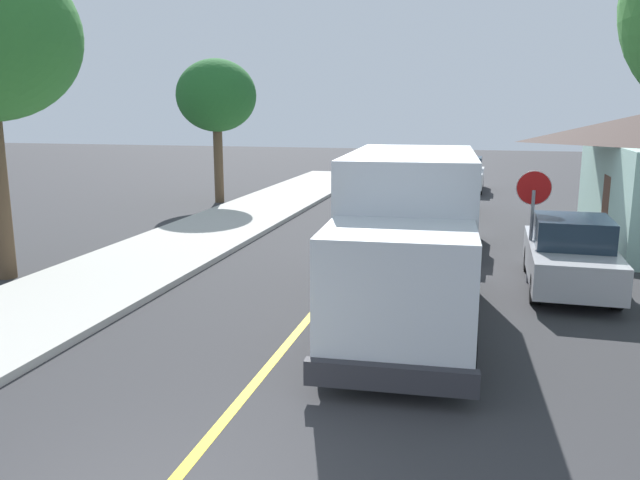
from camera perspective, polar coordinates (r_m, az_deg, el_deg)
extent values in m
cube|color=gold|center=(15.82, 2.31, -3.06)|extent=(0.16, 56.00, 0.01)
cube|color=silver|center=(12.95, 8.16, 2.09)|extent=(2.67, 5.12, 2.60)
cube|color=silver|center=(9.64, 6.99, -3.97)|extent=(2.39, 2.12, 1.70)
cube|color=#1E2D3D|center=(8.67, 6.62, -3.18)|extent=(2.04, 0.19, 0.75)
cube|color=#2D2D33|center=(8.97, 6.32, -12.18)|extent=(2.41, 0.33, 0.36)
cylinder|color=black|center=(10.11, 12.96, -9.10)|extent=(0.35, 1.01, 1.00)
cylinder|color=black|center=(10.24, 1.01, -8.52)|extent=(0.35, 1.01, 1.00)
cylinder|color=black|center=(14.46, 12.42, -2.73)|extent=(0.35, 1.01, 1.00)
cylinder|color=black|center=(14.55, 4.13, -2.39)|extent=(0.35, 1.01, 1.00)
cube|color=#B7B7BC|center=(18.75, 11.07, 1.09)|extent=(1.97, 4.47, 0.76)
cube|color=#1E2D3D|center=(18.78, 11.20, 3.27)|extent=(1.65, 1.86, 0.64)
cylinder|color=black|center=(17.38, 13.17, -0.94)|extent=(0.24, 0.65, 0.64)
cylinder|color=black|center=(17.53, 8.01, -0.64)|extent=(0.24, 0.65, 0.64)
cylinder|color=black|center=(20.14, 13.65, 0.75)|extent=(0.24, 0.65, 0.64)
cylinder|color=black|center=(20.27, 9.19, 1.00)|extent=(0.24, 0.65, 0.64)
cube|color=black|center=(25.69, 10.75, 3.95)|extent=(1.92, 4.45, 0.76)
cube|color=#1E2D3D|center=(25.76, 10.84, 5.54)|extent=(1.63, 1.84, 0.64)
cylinder|color=black|center=(24.29, 12.28, 2.66)|extent=(0.24, 0.65, 0.64)
cylinder|color=black|center=(24.43, 8.58, 2.85)|extent=(0.24, 0.65, 0.64)
cylinder|color=black|center=(27.07, 12.66, 3.56)|extent=(0.24, 0.65, 0.64)
cylinder|color=black|center=(27.20, 9.34, 3.72)|extent=(0.24, 0.65, 0.64)
cube|color=silver|center=(32.62, 12.86, 5.48)|extent=(1.90, 4.44, 0.76)
cube|color=#1E2D3D|center=(32.70, 12.93, 6.73)|extent=(1.63, 1.84, 0.64)
cylinder|color=black|center=(31.23, 14.16, 4.55)|extent=(0.23, 0.64, 0.64)
cylinder|color=black|center=(31.30, 11.26, 4.69)|extent=(0.23, 0.64, 0.64)
cylinder|color=black|center=(34.03, 14.29, 5.11)|extent=(0.23, 0.64, 0.64)
cylinder|color=black|center=(34.10, 11.63, 5.24)|extent=(0.23, 0.64, 0.64)
cube|color=#B7B7BC|center=(15.50, 21.50, -1.74)|extent=(1.88, 4.43, 0.76)
cube|color=#1E2D3D|center=(15.22, 21.76, 0.70)|extent=(1.62, 1.83, 0.64)
cylinder|color=black|center=(16.87, 18.26, -1.61)|extent=(0.23, 0.64, 0.64)
cylinder|color=black|center=(17.04, 23.57, -1.88)|extent=(0.23, 0.64, 0.64)
cylinder|color=black|center=(14.15, 18.81, -4.17)|extent=(0.23, 0.64, 0.64)
cylinder|color=black|center=(14.35, 25.13, -4.45)|extent=(0.23, 0.64, 0.64)
cylinder|color=gray|center=(15.59, 18.41, 0.25)|extent=(0.08, 0.08, 2.20)
cylinder|color=red|center=(15.45, 18.68, 4.46)|extent=(0.76, 0.03, 0.76)
cylinder|color=white|center=(15.47, 18.67, 4.47)|extent=(0.80, 0.02, 0.80)
cube|color=brown|center=(20.79, 24.33, 2.42)|extent=(0.10, 1.00, 2.10)
cylinder|color=brown|center=(16.90, -26.80, 3.26)|extent=(0.43, 0.43, 3.84)
cylinder|color=brown|center=(28.08, -9.10, 6.55)|extent=(0.40, 0.40, 3.14)
ellipsoid|color=#236028|center=(27.98, -9.30, 12.70)|extent=(3.39, 3.39, 3.06)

